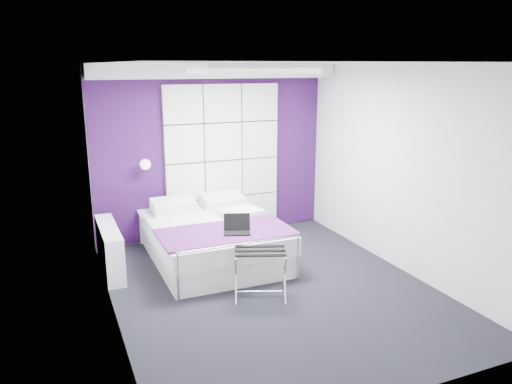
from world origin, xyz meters
The scene contains 15 objects.
floor centered at (0.00, 0.00, 0.00)m, with size 4.40×4.40×0.00m, color black.
ceiling centered at (0.00, 0.00, 2.60)m, with size 4.40×4.40×0.00m, color white.
wall_back centered at (0.00, 2.20, 1.30)m, with size 3.60×3.60×0.00m, color white.
wall_left centered at (-1.80, 0.00, 1.30)m, with size 4.40×4.40×0.00m, color white.
wall_right centered at (1.80, 0.00, 1.30)m, with size 4.40×4.40×0.00m, color white.
accent_wall centered at (0.00, 2.19, 1.30)m, with size 3.58×0.02×2.58m, color #320F44.
soffit centered at (0.00, 1.95, 2.50)m, with size 3.58×0.50×0.20m, color white.
headboard centered at (0.15, 2.14, 1.17)m, with size 1.80×0.08×2.30m, color white, non-canonical shape.
skylight centered at (0.00, 0.60, 2.55)m, with size 1.36×0.86×0.12m, color white, non-canonical shape.
wall_lamp centered at (-1.05, 2.06, 1.22)m, with size 0.15×0.15×0.15m, color white.
radiator centered at (-1.69, 1.30, 0.30)m, with size 0.22×1.20×0.60m, color white.
bed centered at (-0.35, 1.14, 0.30)m, with size 1.66×2.00×0.70m.
nightstand centered at (-0.97, 2.02, 0.50)m, with size 0.41×0.32×0.05m, color white.
luggage_rack centered at (-0.21, -0.13, 0.28)m, with size 0.57×0.42×0.56m.
laptop centered at (-0.24, 0.55, 0.62)m, with size 0.33×0.23×0.23m.
Camera 1 is at (-2.30, -4.95, 2.58)m, focal length 35.00 mm.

